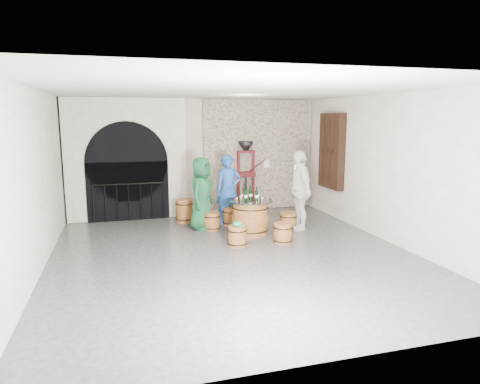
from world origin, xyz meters
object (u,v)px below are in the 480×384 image
object	(u,v)px
barrel_stool_near_right	(283,233)
person_blue	(228,190)
wine_bottle_right	(251,194)
person_white	(299,190)
wine_bottle_center	(257,195)
barrel_stool_left	(212,221)
barrel_stool_near_left	(237,236)
barrel_table	(250,217)
barrel_stool_far	(231,216)
person_green	(202,193)
wine_bottle_left	(246,195)
barrel_stool_right	(288,221)
corking_press	(246,171)
side_barrel	(184,211)

from	to	relation	value
barrel_stool_near_right	person_blue	bearing A→B (deg)	109.78
wine_bottle_right	person_white	bearing A→B (deg)	1.05
wine_bottle_center	barrel_stool_near_right	bearing A→B (deg)	-65.37
barrel_stool_left	person_blue	size ratio (longest dim) A/B	0.25
person_white	barrel_stool_near_left	bearing A→B (deg)	-62.16
barrel_table	barrel_stool_near_left	xyz separation A→B (m)	(-0.54, -0.83, -0.18)
person_blue	wine_bottle_center	bearing A→B (deg)	-67.89
barrel_table	barrel_stool_near_left	size ratio (longest dim) A/B	2.41
barrel_stool_far	person_green	bearing A→B (deg)	-165.20
barrel_stool_near_left	person_white	world-z (taller)	person_white
wine_bottle_center	wine_bottle_right	xyz separation A→B (m)	(-0.08, 0.20, 0.00)
barrel_stool_left	wine_bottle_center	world-z (taller)	wine_bottle_center
person_blue	wine_bottle_right	size ratio (longest dim) A/B	5.44
wine_bottle_left	wine_bottle_center	bearing A→B (deg)	-17.68
wine_bottle_left	wine_bottle_right	xyz separation A→B (m)	(0.15, 0.12, 0.00)
barrel_table	barrel_stool_left	world-z (taller)	barrel_table
barrel_table	wine_bottle_right	xyz separation A→B (m)	(0.04, 0.09, 0.54)
barrel_stool_right	person_blue	distance (m)	1.72
barrel_stool_left	corking_press	world-z (taller)	corking_press
barrel_stool_far	person_blue	distance (m)	0.68
barrel_stool_far	wine_bottle_right	xyz separation A→B (m)	(0.25, -0.88, 0.72)
barrel_stool_left	person_green	world-z (taller)	person_green
barrel_stool_left	person_green	bearing A→B (deg)	142.42
barrel_table	barrel_stool_near_left	world-z (taller)	barrel_table
wine_bottle_center	wine_bottle_left	bearing A→B (deg)	162.32
person_green	barrel_stool_near_right	bearing A→B (deg)	-103.16
wine_bottle_right	corking_press	bearing A→B (deg)	75.92
barrel_stool_near_right	side_barrel	size ratio (longest dim) A/B	0.72
barrel_stool_near_right	wine_bottle_right	world-z (taller)	wine_bottle_right
barrel_stool_right	wine_bottle_center	xyz separation A→B (m)	(-0.87, -0.19, 0.72)
wine_bottle_left	side_barrel	xyz separation A→B (m)	(-1.19, 1.61, -0.64)
barrel_table	person_blue	world-z (taller)	person_blue
barrel_stool_right	barrel_stool_near_left	xyz separation A→B (m)	(-1.53, -0.92, 0.00)
person_green	wine_bottle_right	xyz separation A→B (m)	(1.03, -0.67, 0.06)
person_green	corking_press	bearing A→B (deg)	-9.59
person_blue	corking_press	world-z (taller)	corking_press
barrel_stool_left	person_green	xyz separation A→B (m)	(-0.21, 0.16, 0.67)
person_blue	barrel_table	bearing A→B (deg)	-72.10
barrel_table	barrel_stool_right	world-z (taller)	barrel_table
barrel_stool_near_right	person_blue	distance (m)	2.20
barrel_table	barrel_stool_far	world-z (taller)	barrel_table
wine_bottle_left	barrel_stool_left	bearing A→B (deg)	136.54
barrel_stool_right	person_green	size ratio (longest dim) A/B	0.25
barrel_stool_far	person_blue	size ratio (longest dim) A/B	0.25
person_white	wine_bottle_right	distance (m)	1.23
person_blue	wine_bottle_left	bearing A→B (deg)	-78.06
barrel_stool_near_right	person_green	world-z (taller)	person_green
barrel_stool_near_left	wine_bottle_left	size ratio (longest dim) A/B	1.34
barrel_stool_far	side_barrel	world-z (taller)	side_barrel
wine_bottle_center	barrel_stool_right	bearing A→B (deg)	12.57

